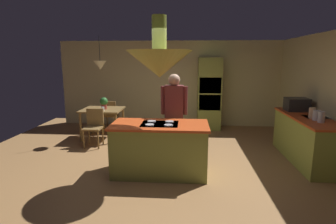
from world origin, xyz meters
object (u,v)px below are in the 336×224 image
(potted_plant_on_table, at_px, (104,103))
(dining_table, at_px, (103,113))
(person_at_island, at_px, (174,111))
(chair_by_back_wall, at_px, (110,114))
(cup_on_table, at_px, (103,109))
(canister_tea, at_px, (312,113))
(oven_tower, at_px, (209,94))
(kitchen_island, at_px, (160,148))
(canister_sugar, at_px, (317,115))
(microwave_on_counter, at_px, (297,104))
(canister_flour, at_px, (321,117))
(chair_facing_island, at_px, (94,125))

(potted_plant_on_table, bearing_deg, dining_table, 161.44)
(person_at_island, relative_size, chair_by_back_wall, 1.99)
(dining_table, height_order, person_at_island, person_at_island)
(cup_on_table, distance_m, canister_tea, 4.62)
(oven_tower, relative_size, dining_table, 2.04)
(kitchen_island, bearing_deg, oven_tower, 71.26)
(canister_sugar, bearing_deg, oven_tower, 122.20)
(oven_tower, relative_size, microwave_on_counter, 4.47)
(kitchen_island, bearing_deg, microwave_on_counter, 26.25)
(canister_flour, height_order, microwave_on_counter, microwave_on_counter)
(canister_tea, xyz_separation_m, microwave_on_counter, (0.00, 0.74, 0.04))
(dining_table, bearing_deg, chair_by_back_wall, 90.00)
(canister_sugar, bearing_deg, canister_flour, -90.00)
(canister_sugar, distance_m, microwave_on_counter, 0.92)
(dining_table, xyz_separation_m, person_at_island, (1.91, -1.40, 0.34))
(potted_plant_on_table, relative_size, canister_tea, 1.48)
(oven_tower, height_order, microwave_on_counter, oven_tower)
(chair_by_back_wall, bearing_deg, canister_tea, 155.18)
(canister_tea, bearing_deg, person_at_island, 179.03)
(canister_tea, bearing_deg, oven_tower, 123.96)
(kitchen_island, height_order, canister_sugar, canister_sugar)
(canister_flour, bearing_deg, oven_tower, 120.59)
(dining_table, xyz_separation_m, canister_sugar, (4.54, -1.62, 0.35))
(dining_table, height_order, potted_plant_on_table, potted_plant_on_table)
(canister_flour, distance_m, canister_sugar, 0.18)
(chair_facing_island, xyz_separation_m, microwave_on_counter, (4.54, -0.04, 0.54))
(chair_facing_island, bearing_deg, person_at_island, -21.06)
(chair_by_back_wall, bearing_deg, oven_tower, -170.20)
(oven_tower, relative_size, canister_flour, 10.40)
(kitchen_island, relative_size, chair_facing_island, 1.94)
(chair_by_back_wall, height_order, canister_flour, canister_flour)
(oven_tower, height_order, cup_on_table, oven_tower)
(person_at_island, xyz_separation_m, canister_sugar, (2.63, -0.22, 0.00))
(chair_by_back_wall, relative_size, canister_sugar, 4.71)
(kitchen_island, relative_size, canister_tea, 8.30)
(chair_by_back_wall, height_order, cup_on_table, chair_by_back_wall)
(chair_by_back_wall, bearing_deg, kitchen_island, 121.64)
(oven_tower, bearing_deg, kitchen_island, -108.74)
(chair_facing_island, relative_size, canister_sugar, 4.71)
(kitchen_island, distance_m, canister_flour, 2.91)
(chair_facing_island, bearing_deg, kitchen_island, -40.28)
(person_at_island, relative_size, canister_tea, 8.51)
(oven_tower, distance_m, person_at_island, 2.69)
(oven_tower, height_order, chair_facing_island, oven_tower)
(chair_by_back_wall, relative_size, canister_tea, 4.28)
(potted_plant_on_table, distance_m, canister_flour, 4.83)
(chair_facing_island, xyz_separation_m, canister_tea, (4.54, -0.78, 0.51))
(dining_table, relative_size, person_at_island, 0.58)
(kitchen_island, relative_size, microwave_on_counter, 3.67)
(potted_plant_on_table, distance_m, canister_sugar, 4.76)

